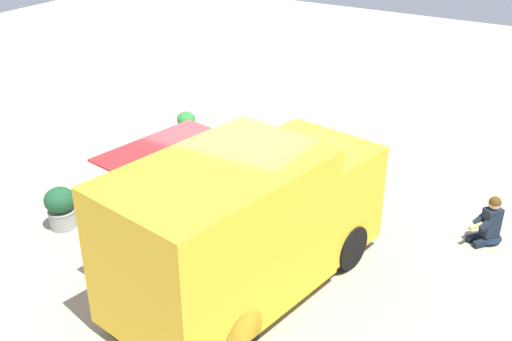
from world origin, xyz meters
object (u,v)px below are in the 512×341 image
object	(u,v)px
food_truck	(246,227)
planter_flowering_near	(186,124)
planter_flowering_far	(61,207)
person_customer	(489,224)

from	to	relation	value
food_truck	planter_flowering_near	size ratio (longest dim) A/B	7.74
food_truck	planter_flowering_far	xyz separation A→B (m)	(-3.99, -0.22, -0.73)
planter_flowering_far	planter_flowering_near	bearing A→B (deg)	97.39
planter_flowering_far	food_truck	bearing A→B (deg)	3.19
food_truck	planter_flowering_far	world-z (taller)	food_truck
person_customer	food_truck	bearing A→B (deg)	-131.24
food_truck	planter_flowering_near	world-z (taller)	food_truck
food_truck	planter_flowering_far	bearing A→B (deg)	-176.81
person_customer	planter_flowering_far	size ratio (longest dim) A/B	1.12
person_customer	planter_flowering_far	xyz separation A→B (m)	(-7.02, -3.68, 0.08)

